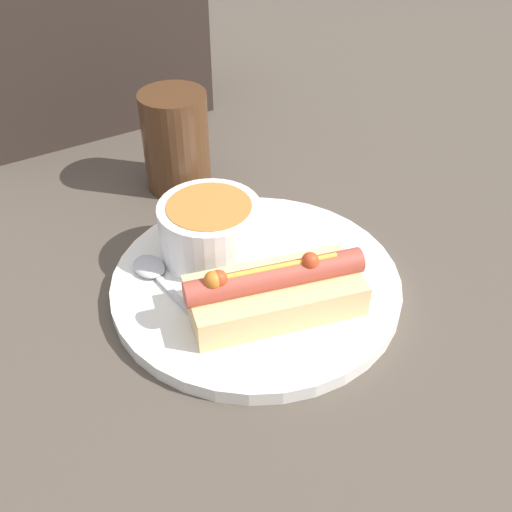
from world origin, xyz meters
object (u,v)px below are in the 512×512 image
(hot_dog, at_px, (274,291))
(soup_bowl, at_px, (210,228))
(spoon, at_px, (157,275))
(drinking_glass, at_px, (176,141))

(hot_dog, bearing_deg, soup_bowl, 109.94)
(spoon, distance_m, drinking_glass, 0.20)
(drinking_glass, bearing_deg, soup_bowl, -103.85)
(drinking_glass, bearing_deg, spoon, -121.96)
(hot_dog, xyz_separation_m, spoon, (-0.08, 0.09, -0.02))
(drinking_glass, bearing_deg, hot_dog, -96.27)
(hot_dog, distance_m, drinking_glass, 0.26)
(soup_bowl, bearing_deg, drinking_glass, 76.15)
(hot_dog, height_order, soup_bowl, same)
(spoon, bearing_deg, soup_bowl, -88.06)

